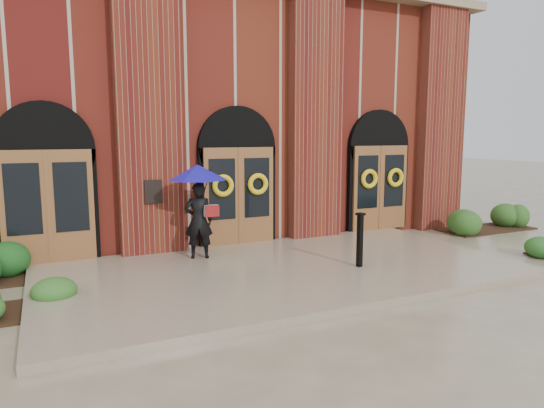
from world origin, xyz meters
TOP-DOWN VIEW (x-y plane):
  - ground at (0.00, 0.00)m, footprint 90.00×90.00m
  - landing at (0.00, 0.15)m, footprint 10.00×5.30m
  - church_building at (0.00, 8.78)m, footprint 16.20×12.53m
  - man_with_umbrella at (-1.40, 1.68)m, footprint 1.70×1.70m
  - metal_post at (1.49, -0.52)m, footprint 0.18×0.18m
  - hedge_wall_right at (7.98, 1.79)m, footprint 2.83×1.13m
  - hedge_front_left at (-5.10, 0.00)m, footprint 1.25×1.07m

SIDE VIEW (x-z plane):
  - ground at x=0.00m, z-range 0.00..0.00m
  - landing at x=0.00m, z-range 0.00..0.15m
  - hedge_front_left at x=-5.10m, z-range 0.00..0.44m
  - hedge_wall_right at x=7.98m, z-range 0.00..0.73m
  - metal_post at x=1.49m, z-range 0.18..1.35m
  - man_with_umbrella at x=-1.40m, z-range 0.58..2.74m
  - church_building at x=0.00m, z-range 0.00..7.00m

